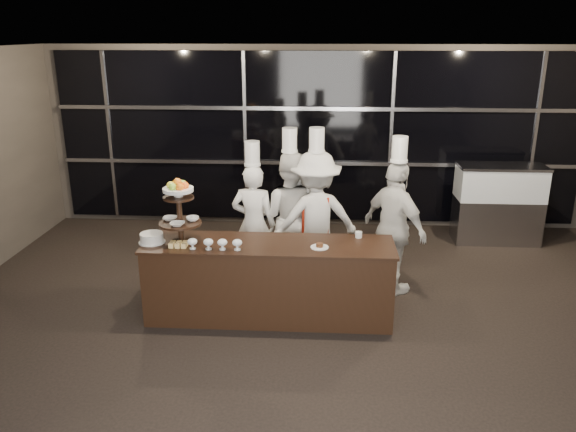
# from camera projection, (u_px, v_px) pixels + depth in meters

# --- Properties ---
(room) EXTENTS (10.00, 10.00, 10.00)m
(room) POSITION_uv_depth(u_px,v_px,m) (311.00, 249.00, 4.61)
(room) COLOR black
(room) RESTS_ON ground
(window_wall) EXTENTS (8.60, 0.10, 2.80)m
(window_wall) POSITION_uv_depth(u_px,v_px,m) (317.00, 139.00, 9.28)
(window_wall) COLOR black
(window_wall) RESTS_ON ground
(buffet_counter) EXTENTS (2.84, 0.74, 0.92)m
(buffet_counter) POSITION_uv_depth(u_px,v_px,m) (269.00, 280.00, 6.47)
(buffet_counter) COLOR black
(buffet_counter) RESTS_ON ground
(display_stand) EXTENTS (0.48, 0.48, 0.74)m
(display_stand) POSITION_uv_depth(u_px,v_px,m) (179.00, 206.00, 6.25)
(display_stand) COLOR black
(display_stand) RESTS_ON buffet_counter
(compotes) EXTENTS (0.61, 0.11, 0.12)m
(compotes) POSITION_uv_depth(u_px,v_px,m) (215.00, 242.00, 6.13)
(compotes) COLOR silver
(compotes) RESTS_ON buffet_counter
(layer_cake) EXTENTS (0.30, 0.30, 0.11)m
(layer_cake) POSITION_uv_depth(u_px,v_px,m) (152.00, 238.00, 6.34)
(layer_cake) COLOR white
(layer_cake) RESTS_ON buffet_counter
(pastry_squares) EXTENTS (0.20, 0.13, 0.05)m
(pastry_squares) POSITION_uv_depth(u_px,v_px,m) (178.00, 244.00, 6.22)
(pastry_squares) COLOR #FFD67C
(pastry_squares) RESTS_ON buffet_counter
(small_plate) EXTENTS (0.20, 0.20, 0.05)m
(small_plate) POSITION_uv_depth(u_px,v_px,m) (320.00, 246.00, 6.20)
(small_plate) COLOR white
(small_plate) RESTS_ON buffet_counter
(chef_cup) EXTENTS (0.08, 0.08, 0.07)m
(chef_cup) POSITION_uv_depth(u_px,v_px,m) (359.00, 235.00, 6.50)
(chef_cup) COLOR white
(chef_cup) RESTS_ON buffet_counter
(display_case) EXTENTS (1.32, 0.57, 1.24)m
(display_case) POSITION_uv_depth(u_px,v_px,m) (498.00, 200.00, 8.77)
(display_case) COLOR #A5A5AA
(display_case) RESTS_ON ground
(chef_a) EXTENTS (0.62, 0.44, 1.89)m
(chef_a) POSITION_uv_depth(u_px,v_px,m) (254.00, 222.00, 7.32)
(chef_a) COLOR white
(chef_a) RESTS_ON ground
(chef_b) EXTENTS (0.95, 0.79, 2.04)m
(chef_b) POSITION_uv_depth(u_px,v_px,m) (290.00, 215.00, 7.41)
(chef_b) COLOR silver
(chef_b) RESTS_ON ground
(chef_c) EXTENTS (1.27, 0.92, 2.07)m
(chef_c) POSITION_uv_depth(u_px,v_px,m) (315.00, 218.00, 7.24)
(chef_c) COLOR silver
(chef_c) RESTS_ON ground
(chef_d) EXTENTS (0.95, 1.05, 2.02)m
(chef_d) POSITION_uv_depth(u_px,v_px,m) (395.00, 227.00, 6.98)
(chef_d) COLOR silver
(chef_d) RESTS_ON ground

